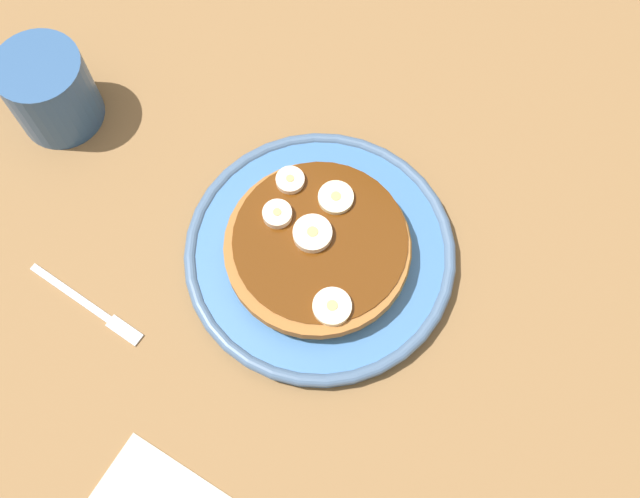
# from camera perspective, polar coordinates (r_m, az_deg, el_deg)

# --- Properties ---
(ground_plane) EXTENTS (1.40, 1.40, 0.03)m
(ground_plane) POSITION_cam_1_polar(r_m,az_deg,el_deg) (0.71, 0.00, -1.10)
(ground_plane) COLOR olive
(plate) EXTENTS (0.25, 0.25, 0.02)m
(plate) POSITION_cam_1_polar(r_m,az_deg,el_deg) (0.69, 0.00, -0.33)
(plate) COLOR #3F72B2
(plate) RESTS_ON ground_plane
(pancake_stack) EXTENTS (0.17, 0.17, 0.03)m
(pancake_stack) POSITION_cam_1_polar(r_m,az_deg,el_deg) (0.67, -0.41, 0.25)
(pancake_stack) COLOR tan
(pancake_stack) RESTS_ON plate
(banana_slice_0) EXTENTS (0.04, 0.04, 0.01)m
(banana_slice_0) POSITION_cam_1_polar(r_m,az_deg,el_deg) (0.66, -0.63, 1.13)
(banana_slice_0) COLOR #FDE6C3
(banana_slice_0) RESTS_ON pancake_stack
(banana_slice_1) EXTENTS (0.03, 0.03, 0.01)m
(banana_slice_1) POSITION_cam_1_polar(r_m,az_deg,el_deg) (0.67, 1.23, 3.99)
(banana_slice_1) COLOR #FCF2BF
(banana_slice_1) RESTS_ON pancake_stack
(banana_slice_2) EXTENTS (0.03, 0.03, 0.01)m
(banana_slice_2) POSITION_cam_1_polar(r_m,az_deg,el_deg) (0.67, -3.37, 2.65)
(banana_slice_2) COLOR #FAE3C4
(banana_slice_2) RESTS_ON pancake_stack
(banana_slice_3) EXTENTS (0.03, 0.03, 0.01)m
(banana_slice_3) POSITION_cam_1_polar(r_m,az_deg,el_deg) (0.68, -2.33, 5.34)
(banana_slice_3) COLOR #FEE3C2
(banana_slice_3) RESTS_ON pancake_stack
(banana_slice_4) EXTENTS (0.03, 0.03, 0.01)m
(banana_slice_4) POSITION_cam_1_polar(r_m,az_deg,el_deg) (0.63, 0.94, -4.50)
(banana_slice_4) COLOR #F4E3BC
(banana_slice_4) RESTS_ON pancake_stack
(coffee_mug) EXTENTS (0.12, 0.08, 0.08)m
(coffee_mug) POSITION_cam_1_polar(r_m,az_deg,el_deg) (0.78, -20.60, 11.40)
(coffee_mug) COLOR #33598C
(coffee_mug) RESTS_ON ground_plane
(fork) EXTENTS (0.13, 0.02, 0.01)m
(fork) POSITION_cam_1_polar(r_m,az_deg,el_deg) (0.71, -17.31, -4.34)
(fork) COLOR silver
(fork) RESTS_ON ground_plane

